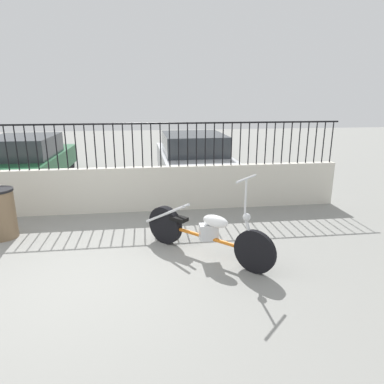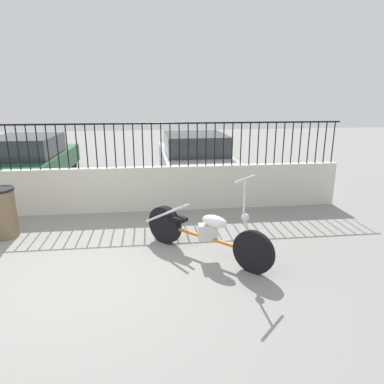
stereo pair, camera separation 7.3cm
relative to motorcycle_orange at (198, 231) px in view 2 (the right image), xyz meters
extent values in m
plane|color=gray|center=(-1.71, -0.56, -0.39)|extent=(40.00, 40.00, 0.00)
cube|color=beige|center=(-1.71, 2.23, 0.09)|extent=(10.20, 0.18, 0.96)
cylinder|color=black|center=(-3.51, 2.23, 1.03)|extent=(0.02, 0.02, 0.92)
cylinder|color=black|center=(-3.32, 2.23, 1.03)|extent=(0.02, 0.02, 0.92)
cylinder|color=black|center=(-3.13, 2.23, 1.03)|extent=(0.02, 0.02, 0.92)
cylinder|color=black|center=(-2.94, 2.23, 1.03)|extent=(0.02, 0.02, 0.92)
cylinder|color=black|center=(-2.75, 2.23, 1.03)|extent=(0.02, 0.02, 0.92)
cylinder|color=black|center=(-2.56, 2.23, 1.03)|extent=(0.02, 0.02, 0.92)
cylinder|color=black|center=(-2.37, 2.23, 1.03)|extent=(0.02, 0.02, 0.92)
cylinder|color=black|center=(-2.18, 2.23, 1.03)|extent=(0.02, 0.02, 0.92)
cylinder|color=black|center=(-1.99, 2.23, 1.03)|extent=(0.02, 0.02, 0.92)
cylinder|color=black|center=(-1.81, 2.23, 1.03)|extent=(0.02, 0.02, 0.92)
cylinder|color=black|center=(-1.62, 2.23, 1.03)|extent=(0.02, 0.02, 0.92)
cylinder|color=black|center=(-1.43, 2.23, 1.03)|extent=(0.02, 0.02, 0.92)
cylinder|color=black|center=(-1.24, 2.23, 1.03)|extent=(0.02, 0.02, 0.92)
cylinder|color=black|center=(-1.05, 2.23, 1.03)|extent=(0.02, 0.02, 0.92)
cylinder|color=black|center=(-0.86, 2.23, 1.03)|extent=(0.02, 0.02, 0.92)
cylinder|color=black|center=(-0.67, 2.23, 1.03)|extent=(0.02, 0.02, 0.92)
cylinder|color=black|center=(-0.48, 2.23, 1.03)|extent=(0.02, 0.02, 0.92)
cylinder|color=black|center=(-0.29, 2.23, 1.03)|extent=(0.02, 0.02, 0.92)
cylinder|color=black|center=(-0.11, 2.23, 1.03)|extent=(0.02, 0.02, 0.92)
cylinder|color=black|center=(0.08, 2.23, 1.03)|extent=(0.02, 0.02, 0.92)
cylinder|color=black|center=(0.27, 2.23, 1.03)|extent=(0.02, 0.02, 0.92)
cylinder|color=black|center=(0.46, 2.23, 1.03)|extent=(0.02, 0.02, 0.92)
cylinder|color=black|center=(0.65, 2.23, 1.03)|extent=(0.02, 0.02, 0.92)
cylinder|color=black|center=(0.84, 2.23, 1.03)|extent=(0.02, 0.02, 0.92)
cylinder|color=black|center=(1.03, 2.23, 1.03)|extent=(0.02, 0.02, 0.92)
cylinder|color=black|center=(1.22, 2.23, 1.03)|extent=(0.02, 0.02, 0.92)
cylinder|color=black|center=(1.41, 2.23, 1.03)|extent=(0.02, 0.02, 0.92)
cylinder|color=black|center=(1.60, 2.23, 1.03)|extent=(0.02, 0.02, 0.92)
cylinder|color=black|center=(1.78, 2.23, 1.03)|extent=(0.02, 0.02, 0.92)
cylinder|color=black|center=(1.97, 2.23, 1.03)|extent=(0.02, 0.02, 0.92)
cylinder|color=black|center=(2.16, 2.23, 1.03)|extent=(0.02, 0.02, 0.92)
cylinder|color=black|center=(2.35, 2.23, 1.03)|extent=(0.02, 0.02, 0.92)
cylinder|color=black|center=(2.54, 2.23, 1.03)|extent=(0.02, 0.02, 0.92)
cylinder|color=black|center=(2.73, 2.23, 1.03)|extent=(0.02, 0.02, 0.92)
cylinder|color=black|center=(2.92, 2.23, 1.03)|extent=(0.02, 0.02, 0.92)
cylinder|color=black|center=(3.11, 2.23, 1.03)|extent=(0.02, 0.02, 0.92)
cylinder|color=black|center=(3.30, 2.23, 1.03)|extent=(0.02, 0.02, 0.92)
cylinder|color=black|center=(-1.71, 2.23, 1.47)|extent=(10.20, 0.04, 0.04)
cylinder|color=black|center=(0.68, -0.67, -0.07)|extent=(0.50, 0.50, 0.63)
cylinder|color=black|center=(-0.50, 0.50, -0.07)|extent=(0.54, 0.54, 0.64)
cylinder|color=orange|center=(0.09, -0.09, -0.07)|extent=(1.13, 1.12, 0.06)
cube|color=silver|center=(0.12, -0.12, 0.03)|extent=(0.28, 0.18, 0.24)
ellipsoid|color=white|center=(0.21, -0.21, 0.23)|extent=(0.44, 0.44, 0.18)
cube|color=black|center=(-0.29, 0.29, 0.11)|extent=(0.31, 0.31, 0.06)
cylinder|color=silver|center=(0.62, -0.61, 0.18)|extent=(0.19, 0.19, 0.51)
sphere|color=silver|center=(0.57, -0.57, 0.41)|extent=(0.11, 0.11, 0.11)
cylinder|color=silver|center=(0.55, -0.55, 0.69)|extent=(0.03, 0.03, 0.52)
cylinder|color=silver|center=(0.55, -0.55, 0.95)|extent=(0.39, 0.39, 0.03)
cylinder|color=silver|center=(-0.52, 0.41, 0.15)|extent=(0.62, 0.62, 0.47)
cylinder|color=silver|center=(-0.42, 0.51, 0.15)|extent=(0.62, 0.62, 0.47)
cylinder|color=brown|center=(-3.32, 1.08, 0.03)|extent=(0.48, 0.48, 0.84)
cylinder|color=black|center=(-4.89, 6.41, -0.07)|extent=(0.12, 0.64, 0.64)
cylinder|color=black|center=(-3.23, 6.38, -0.07)|extent=(0.12, 0.64, 0.64)
cylinder|color=black|center=(-3.27, 3.73, -0.07)|extent=(0.12, 0.64, 0.64)
cube|color=#1E5933|center=(-4.08, 5.07, 0.13)|extent=(1.84, 4.31, 0.55)
cube|color=#2D3338|center=(-4.08, 4.85, 0.68)|extent=(1.63, 2.08, 0.54)
cylinder|color=black|center=(-0.36, 5.88, -0.07)|extent=(0.12, 0.64, 0.64)
cylinder|color=black|center=(1.31, 5.92, -0.07)|extent=(0.12, 0.64, 0.64)
cylinder|color=black|center=(-0.30, 3.33, -0.07)|extent=(0.12, 0.64, 0.64)
cylinder|color=black|center=(1.37, 3.37, -0.07)|extent=(0.12, 0.64, 0.64)
cube|color=#B7BABF|center=(0.50, 4.63, 0.16)|extent=(1.88, 4.15, 0.61)
cube|color=#2D3338|center=(0.51, 4.42, 0.73)|extent=(1.65, 2.01, 0.53)
camera|label=1|loc=(-0.75, -4.88, 2.04)|focal=32.00mm
camera|label=2|loc=(-0.68, -4.88, 2.04)|focal=32.00mm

